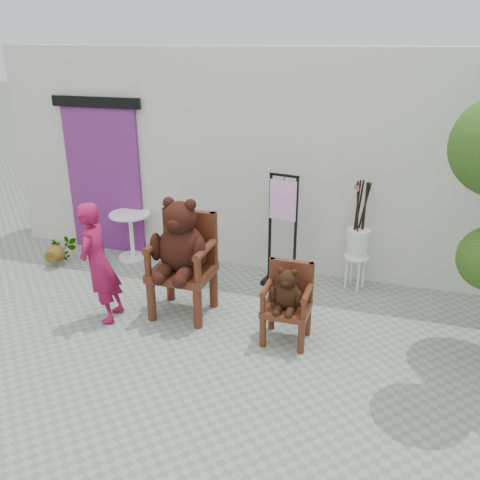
{
  "coord_description": "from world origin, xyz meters",
  "views": [
    {
      "loc": [
        1.16,
        -3.88,
        3.09
      ],
      "look_at": [
        -0.45,
        1.24,
        0.95
      ],
      "focal_mm": 38.0,
      "sensor_mm": 36.0,
      "label": 1
    }
  ],
  "objects_px": {
    "display_stand": "(282,244)",
    "stool_bucket": "(358,242)",
    "chair_big": "(182,249)",
    "person": "(98,263)",
    "chair_small": "(287,296)",
    "cafe_table": "(131,230)"
  },
  "relations": [
    {
      "from": "display_stand",
      "to": "stool_bucket",
      "type": "xyz_separation_m",
      "value": [
        0.95,
        0.19,
        0.06
      ]
    },
    {
      "from": "chair_big",
      "to": "person",
      "type": "bearing_deg",
      "value": -154.1
    },
    {
      "from": "display_stand",
      "to": "chair_big",
      "type": "bearing_deg",
      "value": -120.52
    },
    {
      "from": "chair_small",
      "to": "stool_bucket",
      "type": "xyz_separation_m",
      "value": [
        0.59,
        1.49,
        0.12
      ]
    },
    {
      "from": "cafe_table",
      "to": "display_stand",
      "type": "bearing_deg",
      "value": -4.66
    },
    {
      "from": "stool_bucket",
      "to": "person",
      "type": "bearing_deg",
      "value": -148.31
    },
    {
      "from": "chair_small",
      "to": "stool_bucket",
      "type": "bearing_deg",
      "value": 68.46
    },
    {
      "from": "display_stand",
      "to": "person",
      "type": "bearing_deg",
      "value": -129.78
    },
    {
      "from": "display_stand",
      "to": "stool_bucket",
      "type": "distance_m",
      "value": 0.97
    },
    {
      "from": "cafe_table",
      "to": "stool_bucket",
      "type": "bearing_deg",
      "value": 0.02
    },
    {
      "from": "cafe_table",
      "to": "stool_bucket",
      "type": "distance_m",
      "value": 3.29
    },
    {
      "from": "person",
      "to": "cafe_table",
      "type": "relative_size",
      "value": 2.0
    },
    {
      "from": "chair_big",
      "to": "display_stand",
      "type": "xyz_separation_m",
      "value": [
        0.94,
        1.09,
        -0.24
      ]
    },
    {
      "from": "chair_big",
      "to": "chair_small",
      "type": "xyz_separation_m",
      "value": [
        1.3,
        -0.21,
        -0.3
      ]
    },
    {
      "from": "chair_small",
      "to": "cafe_table",
      "type": "relative_size",
      "value": 1.24
    },
    {
      "from": "chair_big",
      "to": "chair_small",
      "type": "bearing_deg",
      "value": -9.3
    },
    {
      "from": "chair_small",
      "to": "display_stand",
      "type": "distance_m",
      "value": 1.35
    },
    {
      "from": "chair_big",
      "to": "display_stand",
      "type": "distance_m",
      "value": 1.46
    },
    {
      "from": "person",
      "to": "stool_bucket",
      "type": "height_order",
      "value": "stool_bucket"
    },
    {
      "from": "person",
      "to": "display_stand",
      "type": "height_order",
      "value": "display_stand"
    },
    {
      "from": "person",
      "to": "cafe_table",
      "type": "distance_m",
      "value": 1.8
    },
    {
      "from": "chair_small",
      "to": "display_stand",
      "type": "height_order",
      "value": "display_stand"
    }
  ]
}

